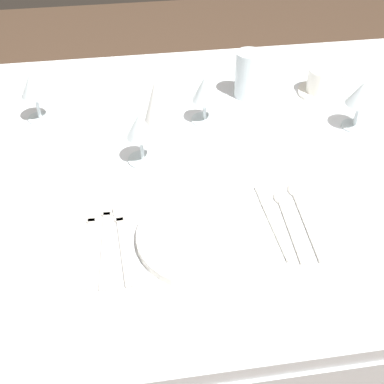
# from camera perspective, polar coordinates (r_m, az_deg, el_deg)

# --- Properties ---
(ground_plane) EXTENTS (6.00, 6.00, 0.00)m
(ground_plane) POSITION_cam_1_polar(r_m,az_deg,el_deg) (1.72, -1.69, -15.98)
(ground_plane) COLOR #4C3828
(dining_table) EXTENTS (1.80, 1.11, 0.74)m
(dining_table) POSITION_cam_1_polar(r_m,az_deg,el_deg) (1.22, -2.29, 0.88)
(dining_table) COLOR white
(dining_table) RESTS_ON ground
(dinner_plate) EXTENTS (0.25, 0.25, 0.02)m
(dinner_plate) POSITION_cam_1_polar(r_m,az_deg,el_deg) (0.97, 1.05, -5.14)
(dinner_plate) COLOR white
(dinner_plate) RESTS_ON dining_table
(fork_outer) EXTENTS (0.03, 0.21, 0.00)m
(fork_outer) POSITION_cam_1_polar(r_m,az_deg,el_deg) (0.98, -8.00, -5.56)
(fork_outer) COLOR beige
(fork_outer) RESTS_ON dining_table
(fork_inner) EXTENTS (0.03, 0.23, 0.00)m
(fork_inner) POSITION_cam_1_polar(r_m,az_deg,el_deg) (0.99, -9.94, -5.32)
(fork_inner) COLOR beige
(fork_inner) RESTS_ON dining_table
(fork_salad) EXTENTS (0.03, 0.21, 0.00)m
(fork_salad) POSITION_cam_1_polar(r_m,az_deg,el_deg) (0.99, -11.72, -5.65)
(fork_salad) COLOR beige
(fork_salad) RESTS_ON dining_table
(dinner_knife) EXTENTS (0.03, 0.22, 0.00)m
(dinner_knife) POSITION_cam_1_polar(r_m,az_deg,el_deg) (1.02, 9.45, -3.56)
(dinner_knife) COLOR beige
(dinner_knife) RESTS_ON dining_table
(spoon_soup) EXTENTS (0.03, 0.21, 0.01)m
(spoon_soup) POSITION_cam_1_polar(r_m,az_deg,el_deg) (1.04, 10.86, -2.77)
(spoon_soup) COLOR beige
(spoon_soup) RESTS_ON dining_table
(spoon_dessert) EXTENTS (0.03, 0.23, 0.01)m
(spoon_dessert) POSITION_cam_1_polar(r_m,az_deg,el_deg) (1.05, 12.58, -2.13)
(spoon_dessert) COLOR beige
(spoon_dessert) RESTS_ON dining_table
(saucer_right) EXTENTS (0.13, 0.13, 0.01)m
(saucer_right) POSITION_cam_1_polar(r_m,az_deg,el_deg) (1.46, 14.57, 11.10)
(saucer_right) COLOR white
(saucer_right) RESTS_ON dining_table
(coffee_cup_right) EXTENTS (0.11, 0.08, 0.06)m
(coffee_cup_right) POSITION_cam_1_polar(r_m,az_deg,el_deg) (1.44, 14.89, 12.38)
(coffee_cup_right) COLOR white
(coffee_cup_right) RESTS_ON saucer_right
(wine_glass_centre) EXTENTS (0.07, 0.07, 0.14)m
(wine_glass_centre) POSITION_cam_1_polar(r_m,az_deg,el_deg) (1.32, -17.83, 11.43)
(wine_glass_centre) COLOR silver
(wine_glass_centre) RESTS_ON dining_table
(wine_glass_left) EXTENTS (0.07, 0.07, 0.13)m
(wine_glass_left) POSITION_cam_1_polar(r_m,az_deg,el_deg) (1.12, -6.00, 7.32)
(wine_glass_left) COLOR silver
(wine_glass_left) RESTS_ON dining_table
(wine_glass_right) EXTENTS (0.07, 0.07, 0.13)m
(wine_glass_right) POSITION_cam_1_polar(r_m,az_deg,el_deg) (1.25, 1.51, 11.53)
(wine_glass_right) COLOR silver
(wine_glass_right) RESTS_ON dining_table
(wine_glass_far) EXTENTS (0.07, 0.07, 0.13)m
(wine_glass_far) POSITION_cam_1_polar(r_m,az_deg,el_deg) (1.29, 18.95, 10.46)
(wine_glass_far) COLOR silver
(wine_glass_far) RESTS_ON dining_table
(drink_tumbler) EXTENTS (0.07, 0.07, 0.13)m
(drink_tumbler) POSITION_cam_1_polar(r_m,az_deg,el_deg) (1.39, 6.47, 13.00)
(drink_tumbler) COLOR silver
(drink_tumbler) RESTS_ON dining_table
(napkin_folded) EXTENTS (0.08, 0.08, 0.14)m
(napkin_folded) POSITION_cam_1_polar(r_m,az_deg,el_deg) (1.23, -4.18, 9.83)
(napkin_folded) COLOR white
(napkin_folded) RESTS_ON dining_table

